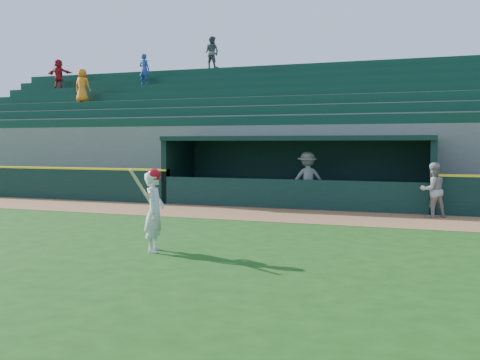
# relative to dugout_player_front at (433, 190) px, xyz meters

# --- Properties ---
(ground) EXTENTS (120.00, 120.00, 0.00)m
(ground) POSITION_rel_dugout_player_front_xyz_m (-4.58, -5.90, -0.82)
(ground) COLOR #184411
(ground) RESTS_ON ground
(warning_track) EXTENTS (40.00, 3.00, 0.01)m
(warning_track) POSITION_rel_dugout_player_front_xyz_m (-4.58, -1.00, -0.82)
(warning_track) COLOR #906039
(warning_track) RESTS_ON ground
(dugout_player_front) EXTENTS (1.00, 0.94, 1.64)m
(dugout_player_front) POSITION_rel_dugout_player_front_xyz_m (0.00, 0.00, 0.00)
(dugout_player_front) COLOR #9D9D98
(dugout_player_front) RESTS_ON ground
(dugout_player_inside) EXTENTS (1.42, 1.16, 1.91)m
(dugout_player_inside) POSITION_rel_dugout_player_front_xyz_m (-4.11, 1.56, 0.13)
(dugout_player_inside) COLOR #A3A39E
(dugout_player_inside) RESTS_ON ground
(dugout) EXTENTS (9.40, 2.80, 2.46)m
(dugout) POSITION_rel_dugout_player_front_xyz_m (-4.58, 2.10, 0.54)
(dugout) COLOR slate
(dugout) RESTS_ON ground
(stands) EXTENTS (34.50, 6.25, 7.60)m
(stands) POSITION_rel_dugout_player_front_xyz_m (-4.59, 6.67, 1.57)
(stands) COLOR slate
(stands) RESTS_ON ground
(batter_at_plate) EXTENTS (0.60, 0.77, 1.72)m
(batter_at_plate) POSITION_rel_dugout_player_front_xyz_m (-5.44, -7.17, 0.04)
(batter_at_plate) COLOR silver
(batter_at_plate) RESTS_ON ground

